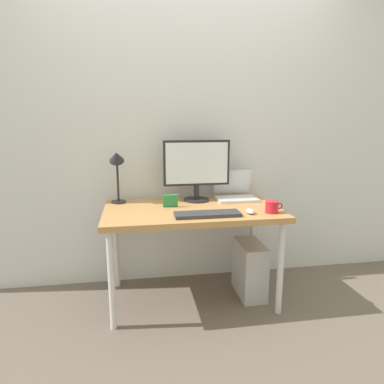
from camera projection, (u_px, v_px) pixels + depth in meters
name	position (u px, v px, depth m)	size (l,w,h in m)	color
ground_plane	(192.00, 298.00, 2.67)	(6.00, 6.00, 0.00)	#665B51
back_wall	(184.00, 125.00, 2.80)	(4.40, 0.04, 2.60)	silver
desk	(192.00, 217.00, 2.53)	(1.26, 0.72, 0.71)	#B7844C
monitor	(197.00, 167.00, 2.69)	(0.52, 0.20, 0.48)	#232328
laptop	(235.00, 192.00, 2.81)	(0.32, 0.28, 0.22)	silver
desk_lamp	(117.00, 165.00, 2.59)	(0.11, 0.16, 0.42)	#232328
keyboard	(207.00, 214.00, 2.32)	(0.44, 0.14, 0.02)	#333338
mouse	(250.00, 211.00, 2.37)	(0.06, 0.09, 0.03)	silver
coffee_mug	(272.00, 207.00, 2.39)	(0.12, 0.09, 0.08)	red
photo_frame	(170.00, 201.00, 2.54)	(0.11, 0.02, 0.09)	#268C4C
computer_tower	(250.00, 269.00, 2.69)	(0.18, 0.36, 0.42)	#B2B2B7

